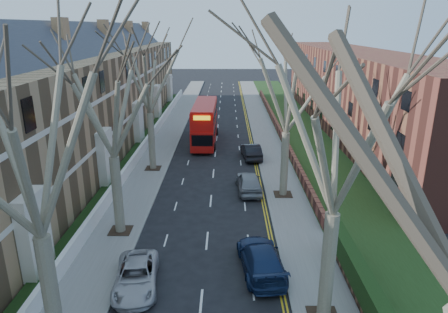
{
  "coord_description": "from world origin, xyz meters",
  "views": [
    {
      "loc": [
        1.25,
        -7.19,
        12.88
      ],
      "look_at": [
        1.02,
        21.38,
        3.49
      ],
      "focal_mm": 32.0,
      "sensor_mm": 36.0,
      "label": 1
    }
  ],
  "objects": [
    {
      "name": "pavement_left",
      "position": [
        -6.0,
        39.0,
        0.06
      ],
      "size": [
        3.0,
        102.0,
        0.12
      ],
      "primitive_type": "cube",
      "color": "slate",
      "rests_on": "ground"
    },
    {
      "name": "pavement_right",
      "position": [
        6.0,
        39.0,
        0.06
      ],
      "size": [
        3.0,
        102.0,
        0.12
      ],
      "primitive_type": "cube",
      "color": "slate",
      "rests_on": "ground"
    },
    {
      "name": "terrace_left",
      "position": [
        -13.65,
        31.0,
        5.53
      ],
      "size": [
        9.7,
        78.0,
        13.6
      ],
      "color": "#9B764F",
      "rests_on": "ground"
    },
    {
      "name": "flats_right",
      "position": [
        17.46,
        43.0,
        4.98
      ],
      "size": [
        13.97,
        54.0,
        10.0
      ],
      "color": "brown",
      "rests_on": "ground"
    },
    {
      "name": "front_wall_left",
      "position": [
        -7.65,
        31.0,
        0.62
      ],
      "size": [
        0.3,
        78.0,
        1.0
      ],
      "color": "white",
      "rests_on": "ground"
    },
    {
      "name": "grass_verge_right",
      "position": [
        10.5,
        39.0,
        0.15
      ],
      "size": [
        6.0,
        102.0,
        0.06
      ],
      "color": "#1F3814",
      "rests_on": "ground"
    },
    {
      "name": "tree_left_mid",
      "position": [
        -5.7,
        6.0,
        9.56
      ],
      "size": [
        10.5,
        10.5,
        14.71
      ],
      "color": "#665F49",
      "rests_on": "ground"
    },
    {
      "name": "tree_left_far",
      "position": [
        -5.7,
        16.0,
        9.24
      ],
      "size": [
        10.15,
        10.15,
        14.22
      ],
      "color": "#665F49",
      "rests_on": "ground"
    },
    {
      "name": "tree_left_dist",
      "position": [
        -5.7,
        28.0,
        9.56
      ],
      "size": [
        10.5,
        10.5,
        14.71
      ],
      "color": "#665F49",
      "rests_on": "ground"
    },
    {
      "name": "tree_right_mid",
      "position": [
        5.7,
        8.0,
        9.56
      ],
      "size": [
        10.5,
        10.5,
        14.71
      ],
      "color": "#665F49",
      "rests_on": "ground"
    },
    {
      "name": "tree_right_far",
      "position": [
        5.7,
        22.0,
        9.24
      ],
      "size": [
        10.15,
        10.15,
        14.22
      ],
      "color": "#665F49",
      "rests_on": "ground"
    },
    {
      "name": "double_decker_bus",
      "position": [
        -1.3,
        37.25,
        2.19
      ],
      "size": [
        2.81,
        10.67,
        4.47
      ],
      "rotation": [
        0.0,
        0.0,
        3.13
      ],
      "color": "#B9110D",
      "rests_on": "ground"
    },
    {
      "name": "car_left_far",
      "position": [
        -3.4,
        10.28,
        0.64
      ],
      "size": [
        2.65,
        4.83,
        1.28
      ],
      "primitive_type": "imported",
      "rotation": [
        0.0,
        0.0,
        0.12
      ],
      "color": "#AFADB3",
      "rests_on": "ground"
    },
    {
      "name": "car_right_near",
      "position": [
        3.12,
        11.78,
        0.77
      ],
      "size": [
        2.76,
        5.51,
        1.54
      ],
      "primitive_type": "imported",
      "rotation": [
        0.0,
        0.0,
        3.26
      ],
      "color": "#16264E",
      "rests_on": "ground"
    },
    {
      "name": "car_right_mid",
      "position": [
        3.02,
        22.94,
        0.8
      ],
      "size": [
        2.17,
        4.8,
        1.6
      ],
      "primitive_type": "imported",
      "rotation": [
        0.0,
        0.0,
        3.2
      ],
      "color": "gray",
      "rests_on": "ground"
    },
    {
      "name": "car_right_far",
      "position": [
        3.7,
        31.48,
        0.77
      ],
      "size": [
        2.11,
        4.82,
        1.54
      ],
      "primitive_type": "imported",
      "rotation": [
        0.0,
        0.0,
        3.25
      ],
      "color": "black",
      "rests_on": "ground"
    }
  ]
}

